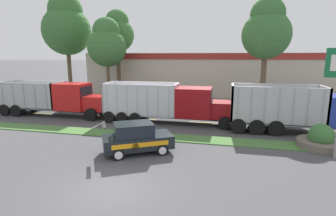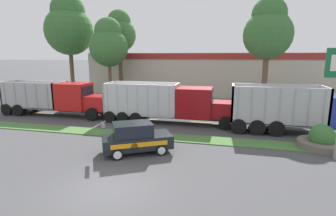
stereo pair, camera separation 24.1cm
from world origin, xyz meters
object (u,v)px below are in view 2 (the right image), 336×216
at_px(dump_truck_mid, 65,99).
at_px(rally_car, 136,138).
at_px(stone_planter, 321,140).
at_px(dump_truck_lead, 323,114).
at_px(dump_truck_far_right, 182,105).

xyz_separation_m(dump_truck_mid, rally_car, (9.97, -7.57, -0.72)).
bearing_deg(rally_car, stone_planter, 17.48).
xyz_separation_m(dump_truck_mid, stone_planter, (20.92, -4.12, -1.15)).
height_order(dump_truck_lead, dump_truck_mid, dump_truck_lead).
xyz_separation_m(dump_truck_lead, rally_car, (-11.86, -6.61, -0.66)).
xyz_separation_m(dump_truck_far_right, stone_planter, (9.58, -4.01, -1.09)).
xyz_separation_m(rally_car, stone_planter, (10.95, 3.45, -0.42)).
relative_size(dump_truck_mid, dump_truck_far_right, 0.92).
bearing_deg(stone_planter, rally_car, -162.52).
bearing_deg(dump_truck_mid, dump_truck_far_right, -0.57).
relative_size(dump_truck_mid, stone_planter, 3.84).
bearing_deg(stone_planter, dump_truck_lead, 74.01).
distance_m(dump_truck_far_right, stone_planter, 10.45).
relative_size(dump_truck_lead, dump_truck_far_right, 0.98).
height_order(rally_car, stone_planter, rally_car).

